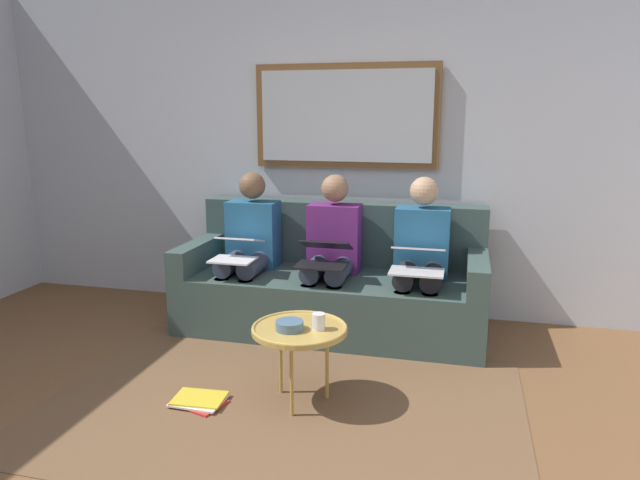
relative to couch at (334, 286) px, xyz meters
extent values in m
cube|color=#B7BCC6|center=(0.00, -0.48, 0.99)|extent=(6.00, 0.12, 2.60)
cube|color=brown|center=(0.00, 1.27, -0.31)|extent=(2.60, 1.80, 0.01)
cube|color=#384C47|center=(0.00, 0.07, -0.10)|extent=(2.20, 0.90, 0.42)
cube|color=#384C47|center=(0.00, -0.28, 0.35)|extent=(2.20, 0.20, 0.48)
cube|color=#384C47|center=(-1.03, 0.07, 0.21)|extent=(0.14, 0.90, 0.20)
cube|color=#384C47|center=(1.03, 0.07, 0.21)|extent=(0.14, 0.90, 0.20)
cube|color=brown|center=(0.00, -0.39, 1.24)|extent=(1.43, 0.04, 0.79)
cube|color=#B2B7BC|center=(0.00, -0.37, 1.24)|extent=(1.33, 0.01, 0.69)
cylinder|color=tan|center=(-0.09, 1.22, 0.12)|extent=(0.52, 0.52, 0.03)
torus|color=tan|center=(-0.09, 1.22, 0.13)|extent=(0.52, 0.52, 0.02)
cylinder|color=#B28E42|center=(-0.09, 1.37, -0.10)|extent=(0.02, 0.02, 0.41)
cylinder|color=#B28E42|center=(-0.22, 1.14, -0.10)|extent=(0.02, 0.02, 0.41)
cylinder|color=#B28E42|center=(0.05, 1.14, -0.10)|extent=(0.02, 0.02, 0.41)
cylinder|color=silver|center=(-0.19, 1.22, 0.17)|extent=(0.07, 0.07, 0.09)
cylinder|color=slate|center=(-0.05, 1.26, 0.15)|extent=(0.15, 0.15, 0.05)
cube|color=#235B84|center=(-0.64, -0.03, 0.36)|extent=(0.38, 0.22, 0.50)
sphere|color=tan|center=(-0.64, -0.03, 0.73)|extent=(0.20, 0.20, 0.20)
cylinder|color=#232328|center=(-0.73, 0.18, 0.18)|extent=(0.14, 0.42, 0.14)
cylinder|color=#232328|center=(-0.55, 0.18, 0.18)|extent=(0.14, 0.42, 0.14)
cylinder|color=#232328|center=(-0.73, 0.39, -0.10)|extent=(0.11, 0.11, 0.42)
cylinder|color=#232328|center=(-0.55, 0.39, -0.10)|extent=(0.11, 0.11, 0.42)
cube|color=silver|center=(-0.64, 0.39, 0.25)|extent=(0.35, 0.23, 0.01)
cube|color=silver|center=(-0.64, 0.24, 0.37)|extent=(0.35, 0.23, 0.07)
cube|color=#A5C6EA|center=(-0.64, 0.25, 0.38)|extent=(0.31, 0.20, 0.05)
cube|color=#66236B|center=(0.00, -0.03, 0.36)|extent=(0.38, 0.22, 0.50)
sphere|color=#997051|center=(0.00, -0.03, 0.73)|extent=(0.20, 0.20, 0.20)
cylinder|color=#384256|center=(-0.09, 0.18, 0.18)|extent=(0.14, 0.42, 0.14)
cylinder|color=#384256|center=(0.09, 0.18, 0.18)|extent=(0.14, 0.42, 0.14)
cylinder|color=#384256|center=(-0.09, 0.39, -0.10)|extent=(0.11, 0.11, 0.42)
cylinder|color=#384256|center=(0.09, 0.39, -0.10)|extent=(0.11, 0.11, 0.42)
cube|color=black|center=(0.00, 0.39, 0.25)|extent=(0.34, 0.22, 0.01)
cube|color=black|center=(0.00, 0.23, 0.36)|extent=(0.34, 0.21, 0.10)
cube|color=#A5C6EA|center=(0.00, 0.24, 0.37)|extent=(0.31, 0.18, 0.08)
cube|color=#235B84|center=(0.64, -0.03, 0.36)|extent=(0.38, 0.22, 0.50)
sphere|color=brown|center=(0.64, -0.03, 0.73)|extent=(0.20, 0.20, 0.20)
cylinder|color=#384256|center=(0.55, 0.18, 0.18)|extent=(0.14, 0.42, 0.14)
cylinder|color=#384256|center=(0.73, 0.18, 0.18)|extent=(0.14, 0.42, 0.14)
cylinder|color=#384256|center=(0.55, 0.39, -0.10)|extent=(0.11, 0.11, 0.42)
cylinder|color=#384256|center=(0.73, 0.39, -0.10)|extent=(0.11, 0.11, 0.42)
cube|color=white|center=(0.64, 0.39, 0.25)|extent=(0.30, 0.23, 0.01)
cube|color=white|center=(0.64, 0.24, 0.37)|extent=(0.30, 0.23, 0.07)
cube|color=#A5C6EA|center=(0.64, 0.25, 0.38)|extent=(0.27, 0.20, 0.05)
cube|color=red|center=(0.45, 1.38, -0.30)|extent=(0.33, 0.27, 0.01)
cube|color=white|center=(0.45, 1.38, -0.29)|extent=(0.29, 0.21, 0.01)
cube|color=yellow|center=(0.45, 1.37, -0.28)|extent=(0.29, 0.22, 0.01)
camera|label=1|loc=(-0.91, 4.06, 1.26)|focal=32.52mm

